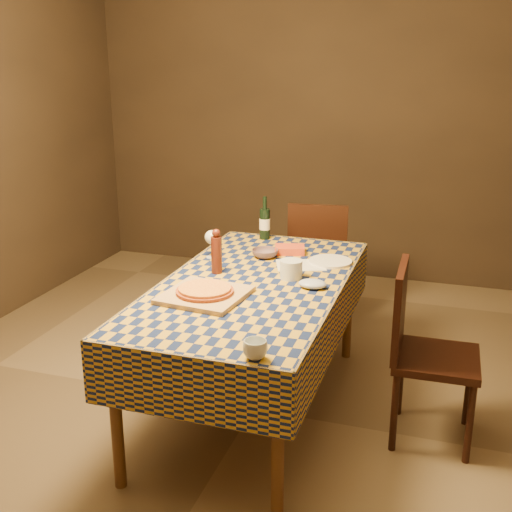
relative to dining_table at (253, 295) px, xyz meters
name	(u,v)px	position (x,y,z in m)	size (l,w,h in m)	color
room	(253,174)	(0.00, 0.00, 0.66)	(5.00, 5.10, 2.70)	brown
dining_table	(253,295)	(0.00, 0.00, 0.00)	(0.94, 1.84, 0.77)	brown
cutting_board	(205,295)	(-0.16, -0.29, 0.09)	(0.39, 0.39, 0.02)	tan
pizza	(205,290)	(-0.16, -0.29, 0.11)	(0.37, 0.37, 0.03)	#923C18
pepper_mill	(216,253)	(-0.24, 0.08, 0.19)	(0.08, 0.08, 0.25)	#471910
bowl	(265,253)	(-0.07, 0.43, 0.10)	(0.16, 0.16, 0.05)	#604851
wine_glass	(212,238)	(-0.37, 0.33, 0.20)	(0.08, 0.08, 0.17)	silver
wine_bottle	(265,223)	(-0.19, 0.82, 0.18)	(0.09, 0.09, 0.28)	black
deli_tub	(291,269)	(0.18, 0.12, 0.13)	(0.12, 0.12, 0.10)	silver
takeout_container	(290,250)	(0.05, 0.56, 0.10)	(0.18, 0.12, 0.04)	#D2421B
white_plate	(330,261)	(0.32, 0.45, 0.08)	(0.25, 0.25, 0.01)	white
tumbler	(255,349)	(0.29, -0.85, 0.12)	(0.10, 0.10, 0.08)	silver
flour_patch	(301,265)	(0.17, 0.35, 0.08)	(0.27, 0.21, 0.00)	silver
flour_bag	(312,284)	(0.32, 0.01, 0.10)	(0.15, 0.11, 0.04)	#A9B4D9
chair_far	(318,256)	(0.06, 1.33, -0.17)	(0.47, 0.48, 0.93)	black
chair_right	(421,344)	(0.89, 0.03, -0.17)	(0.44, 0.43, 0.93)	black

